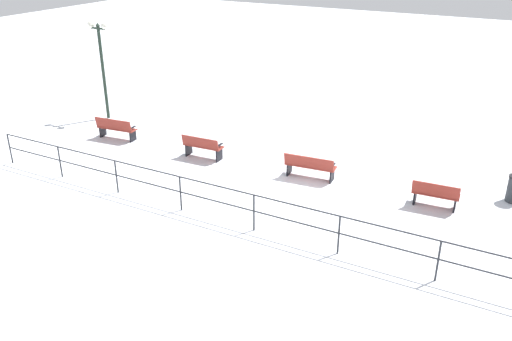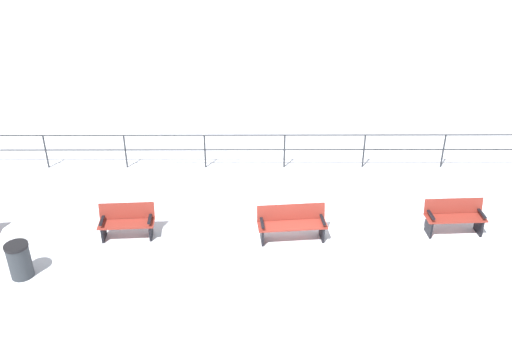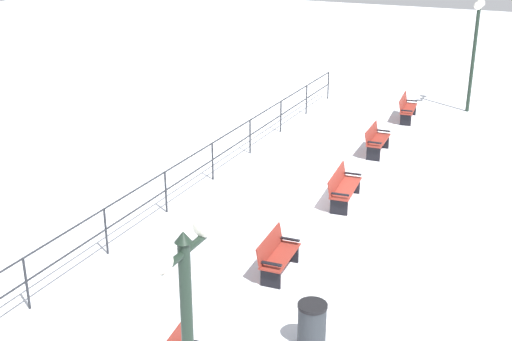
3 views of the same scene
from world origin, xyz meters
TOP-DOWN VIEW (x-y plane):
  - ground_plane at (0.00, 0.00)m, footprint 80.00×80.00m
  - bench_second at (-0.05, -4.11)m, footprint 0.61×1.40m
  - bench_third at (0.05, -0.01)m, footprint 0.71×1.74m
  - bench_fourth at (-0.21, 4.10)m, footprint 0.59×1.51m
  - bench_fifth at (-0.21, 8.19)m, footprint 0.65×1.68m
  - lamppost_middle at (1.65, 10.34)m, footprint 0.29×1.06m
  - waterfront_railing at (-3.82, 0.00)m, footprint 0.05×19.73m
  - trash_bin at (1.51, -6.17)m, footprint 0.52×0.52m

SIDE VIEW (x-z plane):
  - ground_plane at x=0.00m, z-range 0.00..0.00m
  - trash_bin at x=1.51m, z-range 0.00..0.85m
  - bench_second at x=-0.05m, z-range 0.01..0.86m
  - bench_third at x=0.05m, z-range 0.02..0.89m
  - bench_fourth at x=-0.21m, z-range 0.03..0.90m
  - bench_fifth at x=-0.21m, z-range 0.03..0.91m
  - waterfront_railing at x=-3.82m, z-range 0.21..1.32m
  - lamppost_middle at x=1.65m, z-range 0.81..4.97m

